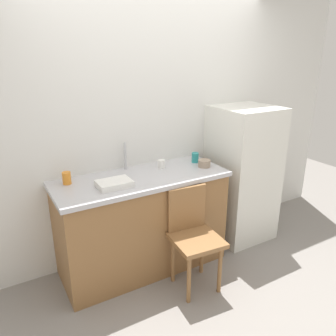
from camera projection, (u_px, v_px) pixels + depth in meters
name	position (u px, v px, depth m)	size (l,w,h in m)	color
ground_plane	(206.00, 293.00, 2.88)	(8.00, 8.00, 0.00)	gray
back_wall	(151.00, 125.00, 3.26)	(4.80, 0.10, 2.60)	silver
cabinet_base	(142.00, 224.00, 3.12)	(1.53, 0.60, 0.89)	olive
countertop	(141.00, 178.00, 2.97)	(1.57, 0.64, 0.04)	#B7B7BC
faucet	(125.00, 156.00, 3.10)	(0.02, 0.02, 0.26)	#B7B7BC
refrigerator	(242.00, 174.00, 3.60)	(0.62, 0.61, 1.45)	silver
chair	(193.00, 234.00, 2.86)	(0.43, 0.43, 0.89)	olive
dish_tray	(114.00, 184.00, 2.74)	(0.28, 0.20, 0.05)	white
terracotta_bowl	(204.00, 163.00, 3.20)	(0.12, 0.12, 0.07)	gray
cup_white	(161.00, 164.00, 3.16)	(0.07, 0.07, 0.08)	white
cup_orange	(67.00, 178.00, 2.78)	(0.07, 0.07, 0.11)	orange
cup_teal	(195.00, 158.00, 3.32)	(0.07, 0.07, 0.10)	teal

